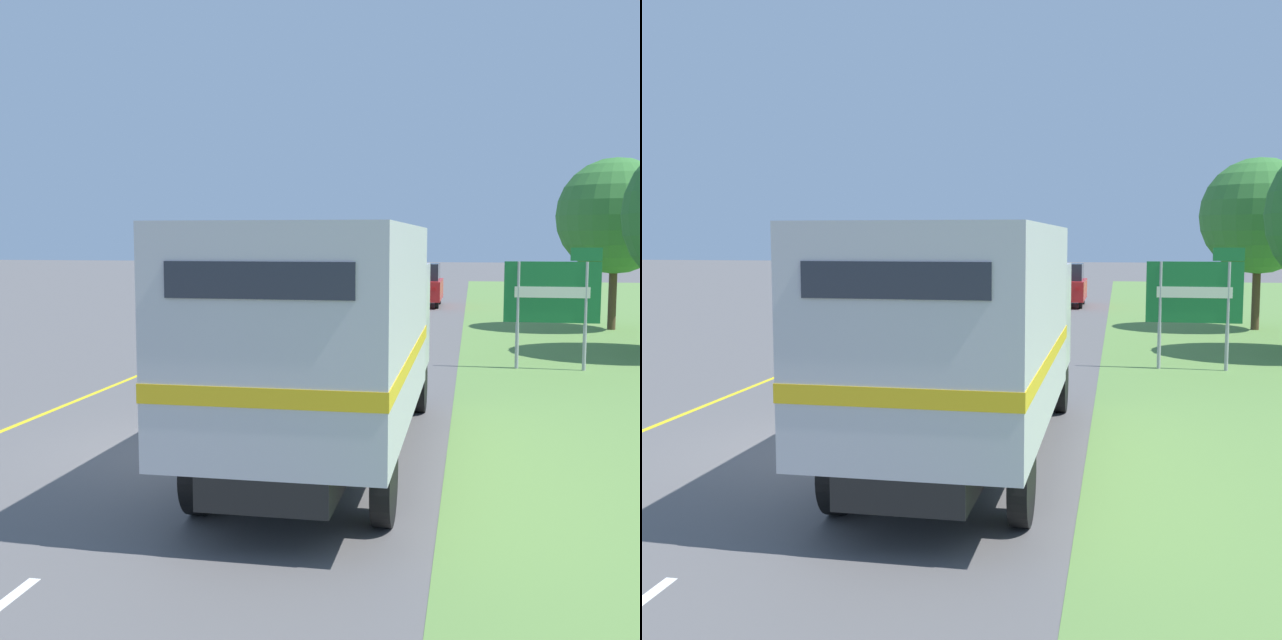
{
  "view_description": "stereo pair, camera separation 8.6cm",
  "coord_description": "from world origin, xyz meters",
  "views": [
    {
      "loc": [
        4.04,
        -11.45,
        3.22
      ],
      "look_at": [
        0.3,
        8.09,
        1.2
      ],
      "focal_mm": 45.0,
      "sensor_mm": 36.0,
      "label": 1
    },
    {
      "loc": [
        4.13,
        -11.43,
        3.22
      ],
      "look_at": [
        0.3,
        8.09,
        1.2
      ],
      "focal_mm": 45.0,
      "sensor_mm": 36.0,
      "label": 2
    }
  ],
  "objects": [
    {
      "name": "centre_dash_far",
      "position": [
        0.0,
        20.34,
        0.0
      ],
      "size": [
        0.12,
        2.6,
        0.01
      ],
      "primitive_type": "cube",
      "color": "white",
      "rests_on": "ground"
    },
    {
      "name": "centre_dash_mid_b",
      "position": [
        0.0,
        13.74,
        0.0
      ],
      "size": [
        0.12,
        2.6,
        0.01
      ],
      "primitive_type": "cube",
      "color": "white",
      "rests_on": "ground"
    },
    {
      "name": "lead_car_red_ahead",
      "position": [
        1.67,
        27.09,
        1.02
      ],
      "size": [
        1.8,
        4.1,
        2.05
      ],
      "color": "black",
      "rests_on": "ground"
    },
    {
      "name": "ground_plane",
      "position": [
        0.0,
        0.0,
        0.0
      ],
      "size": [
        200.0,
        200.0,
        0.0
      ],
      "primitive_type": "plane",
      "color": "#5B5959"
    },
    {
      "name": "lead_car_white",
      "position": [
        -1.63,
        16.12,
        0.99
      ],
      "size": [
        1.8,
        4.09,
        1.97
      ],
      "color": "black",
      "rests_on": "ground"
    },
    {
      "name": "horse_trailer_truck",
      "position": [
        2.03,
        -0.25,
        1.92
      ],
      "size": [
        2.53,
        8.17,
        3.4
      ],
      "color": "black",
      "rests_on": "ground"
    },
    {
      "name": "roadside_tree_mid",
      "position": [
        8.9,
        18.31,
        4.01
      ],
      "size": [
        4.06,
        4.06,
        6.05
      ],
      "color": "#4C3823",
      "rests_on": "ground"
    },
    {
      "name": "edge_line_yellow",
      "position": [
        -3.7,
        17.01,
        0.0
      ],
      "size": [
        0.12,
        66.91,
        0.01
      ],
      "primitive_type": "cube",
      "color": "yellow",
      "rests_on": "ground"
    },
    {
      "name": "highway_sign",
      "position": [
        5.98,
        8.84,
        1.87
      ],
      "size": [
        2.3,
        0.09,
        3.01
      ],
      "color": "#9E9EA3",
      "rests_on": "ground"
    },
    {
      "name": "lead_car_black_ahead",
      "position": [
        -1.97,
        40.42,
        0.9
      ],
      "size": [
        1.8,
        4.06,
        1.76
      ],
      "color": "black",
      "rests_on": "ground"
    },
    {
      "name": "centre_dash_farthest",
      "position": [
        0.0,
        26.94,
        0.0
      ],
      "size": [
        0.12,
        2.6,
        0.01
      ],
      "primitive_type": "cube",
      "color": "white",
      "rests_on": "ground"
    },
    {
      "name": "centre_dash_mid_a",
      "position": [
        0.0,
        7.14,
        0.0
      ],
      "size": [
        0.12,
        2.6,
        0.01
      ],
      "primitive_type": "cube",
      "color": "white",
      "rests_on": "ground"
    },
    {
      "name": "centre_dash_near",
      "position": [
        0.0,
        0.54,
        0.0
      ],
      "size": [
        0.12,
        2.6,
        0.01
      ],
      "primitive_type": "cube",
      "color": "white",
      "rests_on": "ground"
    }
  ]
}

